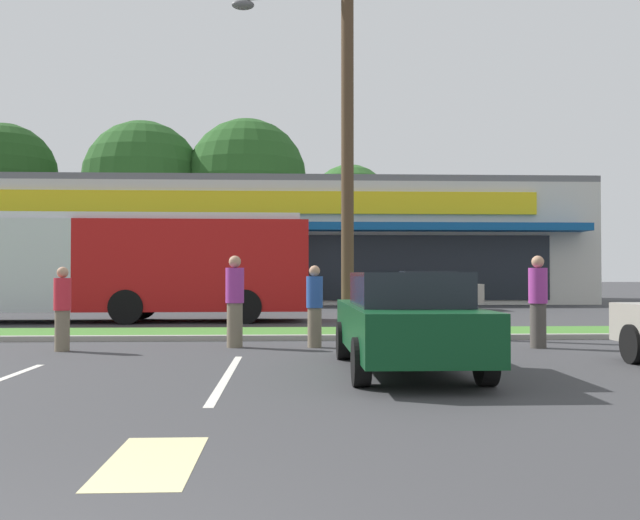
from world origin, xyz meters
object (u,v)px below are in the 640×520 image
Objects in this scene: car_2 at (406,320)px; pedestrian_near_bench at (235,301)px; pedestrian_by_pole at (62,309)px; utility_pole at (342,81)px; car_0 at (423,290)px; city_bus at (103,264)px; pedestrian_far at (538,302)px; car_1 at (95,291)px; pedestrian_mid at (315,306)px.

pedestrian_near_bench reaches higher than car_2.
pedestrian_by_pole is at bearing 61.15° from pedestrian_near_bench.
pedestrian_by_pole reaches higher than car_2.
car_0 is at bearing 70.31° from utility_pole.
car_2 is at bearing 121.84° from city_bus.
pedestrian_far reaches higher than car_2.
utility_pole is 6.31× the size of pedestrian_far.
car_1 is at bearing -2.73° from car_0.
utility_pole is 9.55m from city_bus.
pedestrian_by_pole is (3.52, -15.44, 0.04)m from car_1.
car_0 is at bearing 57.32° from pedestrian_by_pole.
car_0 is 15.66m from pedestrian_near_bench.
pedestrian_mid is at bearing 71.21° from car_0.
utility_pole is at bearing 70.31° from car_0.
car_2 is 4.49m from pedestrian_far.
pedestrian_by_pole is at bearing -33.81° from pedestrian_mid.
car_0 is 0.96× the size of car_2.
car_2 is 2.62× the size of pedestrian_far.
city_bus is 6.87× the size of pedestrian_far.
pedestrian_near_bench reaches higher than car_0.
pedestrian_by_pole is 9.16m from pedestrian_far.
car_1 is 20.80m from car_2.
pedestrian_far is at bearing -41.11° from utility_pole.
city_bus is 2.62× the size of car_2.
car_2 is (-3.64, -17.85, -0.04)m from car_0.
pedestrian_near_bench is 5.98m from pedestrian_far.
utility_pole is 7.05× the size of pedestrian_mid.
car_0 is at bearing -148.21° from pedestrian_mid.
car_2 is 3.72m from pedestrian_mid.
car_2 is (7.39, -11.33, -1.00)m from city_bus.
pedestrian_near_bench is (-6.46, -14.26, 0.12)m from car_0.
car_2 is at bearing -62.70° from car_1.
city_bus reaches higher than pedestrian_near_bench.
pedestrian_by_pole is (1.37, -8.29, -0.97)m from city_bus.
city_bus is at bearing 30.59° from car_0.
pedestrian_mid is 4.39m from pedestrian_far.
pedestrian_near_bench is at bearing 38.16° from car_2.
car_2 is at bearing -26.37° from pedestrian_by_pole.
pedestrian_near_bench reaches higher than pedestrian_by_pole.
pedestrian_by_pole is at bearing -149.08° from utility_pole.
city_bus reaches higher than pedestrian_mid.
car_1 is at bearing 27.30° from car_2.
car_0 is 2.52× the size of pedestrian_near_bench.
pedestrian_near_bench is (-2.82, 3.59, 0.15)m from car_2.
pedestrian_far is (3.62, -3.16, -5.17)m from utility_pole.
pedestrian_mid is (6.15, -7.83, -0.95)m from city_bus.
utility_pole is at bearing 26.69° from pedestrian_far.
pedestrian_mid is at bearing 19.46° from car_2.
utility_pole reaches higher than pedestrian_far.
pedestrian_far is (9.16, 0.16, 0.11)m from pedestrian_by_pole.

